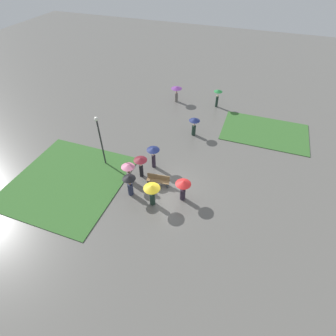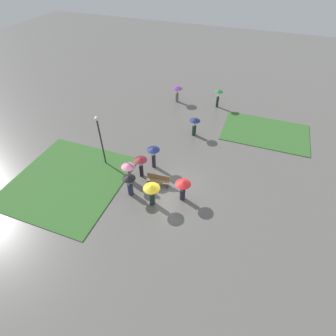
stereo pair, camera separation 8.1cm
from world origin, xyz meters
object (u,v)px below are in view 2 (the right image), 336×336
park_bench (158,180)px  crowd_person_red (183,186)px  crowd_person_maroon (141,163)px  lone_walker_mid_plaza (218,95)px  lone_walker_near_lawn (177,90)px  crowd_person_navy (153,153)px  crowd_person_yellow (152,190)px  crowd_person_pink (129,171)px  crowd_person_black (129,182)px  lone_walker_far_path (195,124)px  lamp_post (100,135)px

park_bench → crowd_person_red: bearing=-25.6°
crowd_person_maroon → lone_walker_mid_plaza: lone_walker_mid_plaza is taller
lone_walker_mid_plaza → lone_walker_near_lawn: lone_walker_mid_plaza is taller
crowd_person_red → lone_walker_mid_plaza: bearing=-171.0°
crowd_person_navy → crowd_person_yellow: bearing=-46.5°
crowd_person_red → lone_walker_near_lawn: size_ratio=1.03×
park_bench → crowd_person_yellow: size_ratio=0.96×
crowd_person_pink → crowd_person_yellow: 2.80m
crowd_person_red → lone_walker_mid_plaza: 13.92m
lone_walker_mid_plaza → lone_walker_near_lawn: bearing=-74.7°
crowd_person_maroon → crowd_person_yellow: 3.00m
crowd_person_red → crowd_person_black: bearing=-70.0°
lone_walker_far_path → crowd_person_maroon: bearing=-14.8°
crowd_person_red → lone_walker_far_path: (-1.41, 7.95, -0.09)m
crowd_person_navy → lamp_post: bearing=-143.0°
park_bench → lone_walker_near_lawn: 13.12m
crowd_person_maroon → crowd_person_pink: bearing=-95.3°
park_bench → lone_walker_far_path: 7.28m
lone_walker_mid_plaza → lamp_post: bearing=-17.8°
lone_walker_mid_plaza → crowd_person_yellow: bearing=5.3°
crowd_person_maroon → lone_walker_far_path: (2.33, 6.77, -0.10)m
crowd_person_red → crowd_person_black: size_ratio=0.98×
crowd_person_red → park_bench: bearing=-102.2°
park_bench → lone_walker_near_lawn: lone_walker_near_lawn is taller
crowd_person_navy → lone_walker_mid_plaza: lone_walker_mid_plaza is taller
lamp_post → lone_walker_far_path: (5.75, 6.44, -1.64)m
crowd_person_yellow → lone_walker_far_path: bearing=170.9°
crowd_person_maroon → lone_walker_far_path: 7.16m
crowd_person_pink → crowd_person_navy: crowd_person_navy is taller
lamp_post → crowd_person_maroon: (3.42, -0.33, -1.53)m
crowd_person_pink → crowd_person_yellow: bearing=83.1°
park_bench → crowd_person_red: size_ratio=0.98×
crowd_person_red → lone_walker_near_lawn: 14.43m
crowd_person_red → crowd_person_black: 3.79m
crowd_person_red → crowd_person_maroon: bearing=-100.6°
lone_walker_mid_plaza → crowd_person_black: bearing=-1.7°
crowd_person_black → lone_walker_near_lawn: 14.45m
crowd_person_pink → crowd_person_yellow: crowd_person_yellow is taller
crowd_person_maroon → lone_walker_far_path: bearing=95.5°
crowd_person_red → crowd_person_navy: 4.09m
lone_walker_mid_plaza → crowd_person_red: bearing=12.5°
lone_walker_far_path → lone_walker_near_lawn: 6.64m
lone_walker_mid_plaza → crowd_person_pink: bearing=-5.0°
lone_walker_mid_plaza → crowd_person_maroon: bearing=-3.8°
crowd_person_red → lone_walker_mid_plaza: lone_walker_mid_plaza is taller
crowd_person_navy → lone_walker_mid_plaza: size_ratio=0.99×
crowd_person_black → crowd_person_maroon: bearing=104.4°
crowd_person_pink → crowd_person_navy: (1.05, 2.29, 0.19)m
crowd_person_pink → crowd_person_red: 4.30m
lone_walker_mid_plaza → lone_walker_near_lawn: 4.51m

